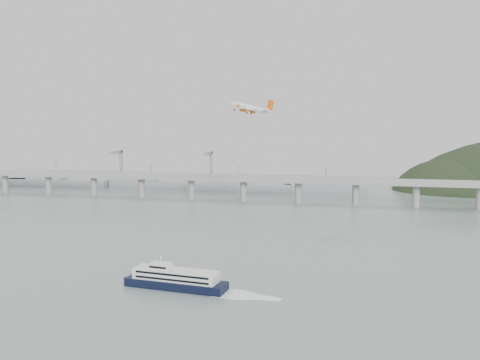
# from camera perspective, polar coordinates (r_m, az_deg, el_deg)

# --- Properties ---
(ground) EXTENTS (900.00, 900.00, 0.00)m
(ground) POSITION_cam_1_polar(r_m,az_deg,el_deg) (267.58, -2.67, -8.97)
(ground) COLOR slate
(ground) RESTS_ON ground
(bridge) EXTENTS (800.00, 22.00, 23.90)m
(bridge) POSITION_cam_1_polar(r_m,az_deg,el_deg) (457.14, 3.93, -0.32)
(bridge) COLOR gray
(bridge) RESTS_ON ground
(distant_fleet) EXTENTS (453.00, 60.90, 40.00)m
(distant_fleet) POSITION_cam_1_polar(r_m,az_deg,el_deg) (564.41, -10.66, -0.31)
(distant_fleet) COLOR gray
(distant_fleet) RESTS_ON ground
(ferry) EXTENTS (74.05, 17.87, 13.97)m
(ferry) POSITION_cam_1_polar(r_m,az_deg,el_deg) (224.74, -7.20, -11.01)
(ferry) COLOR black
(ferry) RESTS_ON ground
(airliner) EXTENTS (36.39, 34.11, 10.49)m
(airliner) POSITION_cam_1_polar(r_m,az_deg,el_deg) (355.43, 1.14, 8.10)
(airliner) COLOR white
(airliner) RESTS_ON ground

